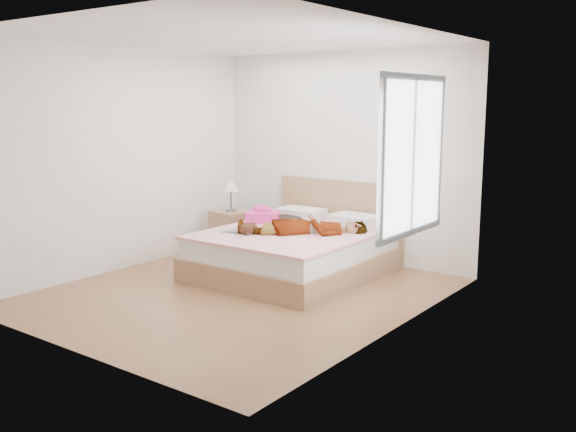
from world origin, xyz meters
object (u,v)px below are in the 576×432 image
object	(u,v)px
bed	(297,250)
towel	(262,215)
nightstand	(231,228)
phone	(288,208)
magazine	(239,232)
woman	(303,224)
plush_toy	(248,229)
coffee_mug	(239,229)

from	to	relation	value
bed	towel	bearing A→B (deg)	166.46
nightstand	bed	bearing A→B (deg)	-13.50
phone	magazine	xyz separation A→B (m)	(-0.08, -0.83, -0.17)
woman	plush_toy	xyz separation A→B (m)	(-0.42, -0.47, -0.03)
woman	phone	size ratio (longest dim) A/B	15.77
plush_toy	woman	bearing A→B (deg)	47.95
phone	nightstand	size ratio (longest dim) A/B	0.10
towel	magazine	world-z (taller)	towel
phone	plush_toy	size ratio (longest dim) A/B	0.37
magazine	towel	bearing A→B (deg)	106.56
towel	magazine	xyz separation A→B (m)	(0.20, -0.67, -0.08)
woman	phone	distance (m)	0.64
woman	nightstand	distance (m)	1.52
phone	nightstand	distance (m)	1.01
towel	nightstand	size ratio (longest dim) A/B	0.52
phone	woman	bearing A→B (deg)	-74.90
phone	plush_toy	distance (m)	0.88
woman	nightstand	xyz separation A→B (m)	(-1.44, 0.40, -0.29)
bed	magazine	distance (m)	0.72
phone	bed	bearing A→B (deg)	-77.22
phone	magazine	world-z (taller)	phone
phone	bed	size ratio (longest dim) A/B	0.05
bed	coffee_mug	bearing A→B (deg)	-125.50
magazine	woman	bearing A→B (deg)	36.23
nightstand	woman	bearing A→B (deg)	-15.43
towel	nightstand	xyz separation A→B (m)	(-0.66, 0.16, -0.27)
coffee_mug	phone	bearing A→B (deg)	87.48
plush_toy	towel	bearing A→B (deg)	116.87
coffee_mug	plush_toy	size ratio (longest dim) A/B	0.48
woman	bed	world-z (taller)	bed
magazine	coffee_mug	bearing A→B (deg)	-49.10
coffee_mug	plush_toy	xyz separation A→B (m)	(0.12, 0.01, 0.02)
towel	nightstand	world-z (taller)	nightstand
towel	plush_toy	world-z (taller)	towel
coffee_mug	plush_toy	distance (m)	0.12
bed	coffee_mug	distance (m)	0.75
woman	plush_toy	size ratio (longest dim) A/B	5.87
towel	coffee_mug	size ratio (longest dim) A/B	4.21
magazine	plush_toy	bearing A→B (deg)	-14.41
woman	coffee_mug	size ratio (longest dim) A/B	12.15
woman	nightstand	bearing A→B (deg)	-141.67
woman	phone	bearing A→B (deg)	-164.90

